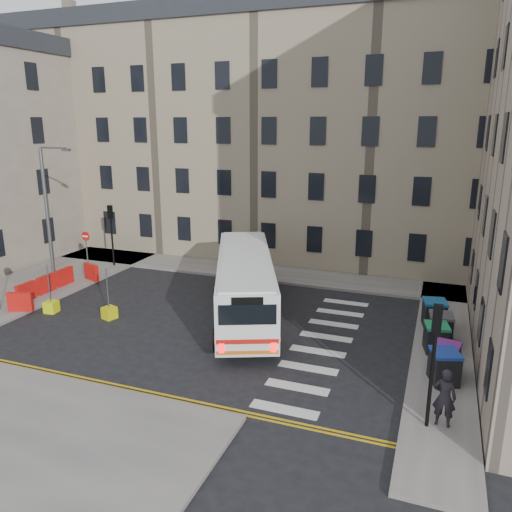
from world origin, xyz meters
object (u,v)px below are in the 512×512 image
Objects in this scene: wheelie_bin_c at (436,338)px; wheelie_bin_d at (440,327)px; pedestrian at (444,397)px; wheelie_bin_b at (446,358)px; wheelie_bin_a at (444,366)px; bus at (245,282)px; bollard_chevron at (109,313)px; bollard_yellow at (51,307)px; wheelie_bin_e at (434,313)px; streetlamp at (47,214)px.

wheelie_bin_d is at bearing 70.88° from wheelie_bin_c.
wheelie_bin_b is at bearing -87.17° from pedestrian.
wheelie_bin_a is at bearing -93.56° from wheelie_bin_d.
wheelie_bin_a is at bearing -44.89° from bus.
pedestrian reaches higher than wheelie_bin_a.
wheelie_bin_a is at bearing -4.06° from bollard_chevron.
bollard_yellow is (-18.86, -3.04, -0.48)m from wheelie_bin_d.
wheelie_bin_c is at bearing 5.67° from bollard_chevron.
wheelie_bin_e is 8.36m from pedestrian.
wheelie_bin_c is 0.92× the size of wheelie_bin_e.
wheelie_bin_a is 1.09× the size of wheelie_bin_d.
wheelie_bin_b is at bearing 0.09° from bollard_yellow.
streetlamp is at bearing -14.45° from pedestrian.
wheelie_bin_a reaches higher than wheelie_bin_c.
wheelie_bin_d is at bearing -23.12° from bus.
streetlamp is 21.87m from wheelie_bin_e.
bollard_chevron is at bearing -10.66° from pedestrian.
bollard_yellow is at bearing -50.02° from streetlamp.
pedestrian reaches higher than wheelie_bin_b.
wheelie_bin_d is 19.11m from bollard_yellow.
bus is 6.95m from bollard_chevron.
bus is 9.38× the size of wheelie_bin_b.
bus reaches higher than wheelie_bin_d.
wheelie_bin_b is 0.91× the size of wheelie_bin_e.
wheelie_bin_d is 2.08× the size of bollard_chevron.
streetlamp is at bearing 154.82° from bus.
wheelie_bin_c is (-0.41, 1.85, 0.01)m from wheelie_bin_b.
wheelie_bin_a is 1.01× the size of wheelie_bin_e.
bollard_chevron is at bearing -179.25° from bus.
wheelie_bin_a is 3.81m from wheelie_bin_d.
bollard_yellow is at bearing 174.27° from wheelie_bin_c.
bus reaches higher than wheelie_bin_b.
wheelie_bin_a is at bearing -83.50° from wheelie_bin_b.
wheelie_bin_c is 0.63× the size of pedestrian.
wheelie_bin_e is 2.24× the size of bollard_yellow.
streetlamp reaches higher than bollard_chevron.
wheelie_bin_e is at bearing 108.24° from wheelie_bin_b.
bus is 9.19m from wheelie_bin_e.
wheelie_bin_e is (21.55, 1.05, -3.53)m from streetlamp.
wheelie_bin_e is at bearing 81.67° from wheelie_bin_c.
streetlamp is 6.06× the size of wheelie_bin_e.
wheelie_bin_c is at bearing -30.33° from bus.
wheelie_bin_b is 2.03× the size of bollard_chevron.
wheelie_bin_d is 2.08× the size of bollard_yellow.
streetlamp reaches higher than wheelie_bin_a.
bollard_yellow is (-19.12, -0.03, -0.44)m from wheelie_bin_b.
streetlamp is 6.17m from bollard_yellow.
bus is 9.37m from wheelie_bin_d.
streetlamp is at bearing 152.99° from bollard_chevron.
wheelie_bin_b is 3.76m from pedestrian.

